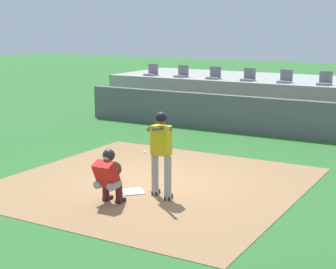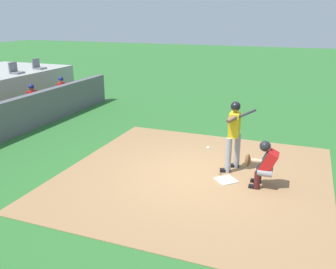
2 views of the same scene
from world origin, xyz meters
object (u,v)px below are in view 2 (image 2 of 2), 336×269
object	(u,v)px
dugout_player_0	(35,100)
stadium_seat_7	(15,70)
batter_at_plate	(234,132)
dugout_player_1	(64,91)
catcher_crouched	(263,162)
home_plate	(226,180)
stadium_seat_8	(38,66)

from	to	relation	value
dugout_player_0	stadium_seat_7	xyz separation A→B (m)	(1.30, 2.03, 0.86)
batter_at_plate	dugout_player_1	bearing A→B (deg)	62.91
dugout_player_0	dugout_player_1	xyz separation A→B (m)	(1.82, 0.00, 0.00)
catcher_crouched	dugout_player_1	size ratio (longest dim) A/B	1.28
home_plate	dugout_player_0	world-z (taller)	dugout_player_0
home_plate	batter_at_plate	bearing A→B (deg)	0.64
catcher_crouched	dugout_player_1	bearing A→B (deg)	61.53
dugout_player_0	batter_at_plate	bearing A→B (deg)	-106.05
home_plate	stadium_seat_7	world-z (taller)	stadium_seat_7
home_plate	dugout_player_1	bearing A→B (deg)	59.21
catcher_crouched	dugout_player_0	world-z (taller)	dugout_player_0
home_plate	dugout_player_0	distance (m)	8.71
dugout_player_1	stadium_seat_7	distance (m)	2.27
catcher_crouched	dugout_player_0	xyz separation A→B (m)	(3.04, 8.97, 0.07)
home_plate	stadium_seat_7	distance (m)	11.17
catcher_crouched	home_plate	bearing A→B (deg)	89.23
stadium_seat_8	batter_at_plate	bearing A→B (deg)	-116.57
dugout_player_0	stadium_seat_8	distance (m)	3.53
dugout_player_0	dugout_player_1	size ratio (longest dim) A/B	1.00
catcher_crouched	dugout_player_0	bearing A→B (deg)	71.27
dugout_player_0	home_plate	bearing A→B (deg)	-110.41
home_plate	stadium_seat_8	distance (m)	11.80
batter_at_plate	stadium_seat_8	distance (m)	11.38
home_plate	batter_at_plate	world-z (taller)	batter_at_plate
catcher_crouched	dugout_player_0	size ratio (longest dim) A/B	1.28
home_plate	dugout_player_0	bearing A→B (deg)	69.59
home_plate	dugout_player_0	xyz separation A→B (m)	(3.03, 8.14, 0.65)
dugout_player_0	stadium_seat_7	bearing A→B (deg)	57.38
dugout_player_0	catcher_crouched	bearing A→B (deg)	-108.73
dugout_player_1	stadium_seat_7	bearing A→B (deg)	104.31
dugout_player_1	stadium_seat_7	xyz separation A→B (m)	(-0.52, 2.03, 0.86)
home_plate	stadium_seat_7	xyz separation A→B (m)	(4.33, 10.18, 1.51)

